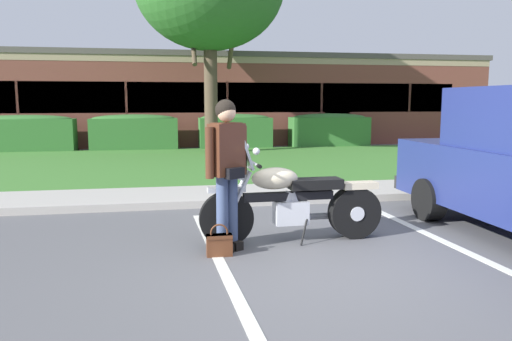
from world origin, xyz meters
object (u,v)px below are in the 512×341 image
object	(u,v)px
hedge_center_right	(235,130)
hedge_right	(329,129)
motorcycle	(299,201)
hedge_center_left	(134,132)
handbag	(219,243)
hedge_left	(26,133)
rider_person	(227,164)
brick_building	(215,100)

from	to	relation	value
hedge_center_right	hedge_right	xyz separation A→B (m)	(3.50, 0.00, 0.00)
motorcycle	hedge_center_left	xyz separation A→B (m)	(-2.55, 11.90, 0.16)
handbag	hedge_right	size ratio (longest dim) A/B	0.12
hedge_center_right	hedge_left	bearing A→B (deg)	-180.00
hedge_left	hedge_right	xyz separation A→B (m)	(10.50, 0.00, 0.00)
rider_person	hedge_left	bearing A→B (deg)	113.08
hedge_right	brick_building	xyz separation A→B (m)	(-3.67, 5.17, 1.10)
hedge_left	hedge_center_left	distance (m)	3.50
hedge_left	hedge_center_right	distance (m)	7.00
hedge_center_right	brick_building	bearing A→B (deg)	91.88
hedge_center_left	brick_building	xyz separation A→B (m)	(3.33, 5.17, 1.10)
handbag	hedge_center_left	xyz separation A→B (m)	(-1.54, 12.32, 0.51)
rider_person	motorcycle	bearing A→B (deg)	12.86
handbag	hedge_center_right	world-z (taller)	hedge_center_right
handbag	hedge_right	world-z (taller)	hedge_right
hedge_left	hedge_center_left	bearing A→B (deg)	0.00
motorcycle	handbag	size ratio (longest dim) A/B	6.23
hedge_left	hedge_center_right	bearing A→B (deg)	0.00
motorcycle	brick_building	size ratio (longest dim) A/B	0.10
motorcycle	hedge_center_left	size ratio (longest dim) A/B	0.77
hedge_center_left	handbag	bearing A→B (deg)	-82.87
rider_person	hedge_left	distance (m)	13.16
handbag	rider_person	bearing A→B (deg)	61.13
handbag	hedge_center_left	bearing A→B (deg)	97.13
motorcycle	brick_building	bearing A→B (deg)	87.38
hedge_center_left	hedge_right	xyz separation A→B (m)	(7.00, 0.00, 0.00)
hedge_left	hedge_right	bearing A→B (deg)	0.00
motorcycle	hedge_center_left	world-z (taller)	motorcycle
brick_building	hedge_center_left	bearing A→B (deg)	-122.77
hedge_center_left	brick_building	bearing A→B (deg)	57.23
hedge_center_right	motorcycle	bearing A→B (deg)	-94.57
motorcycle	hedge_center_right	world-z (taller)	motorcycle
hedge_center_left	hedge_right	size ratio (longest dim) A/B	1.01
motorcycle	hedge_left	xyz separation A→B (m)	(-6.05, 11.90, 0.16)
motorcycle	hedge_right	world-z (taller)	motorcycle
motorcycle	handbag	world-z (taller)	motorcycle
motorcycle	handbag	bearing A→B (deg)	-157.59
brick_building	hedge_left	bearing A→B (deg)	-142.86
hedge_center_left	brick_building	world-z (taller)	brick_building
motorcycle	rider_person	size ratio (longest dim) A/B	1.32
hedge_left	hedge_center_right	xyz separation A→B (m)	(7.00, 0.00, 0.00)
rider_person	hedge_center_left	world-z (taller)	rider_person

